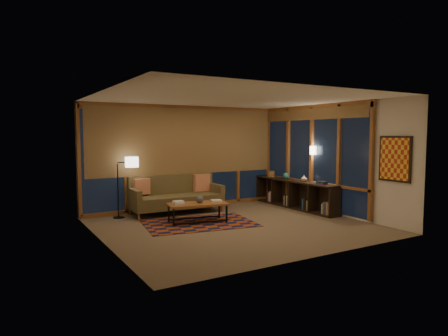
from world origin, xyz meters
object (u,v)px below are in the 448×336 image
sofa (177,195)px  floor_lamp (118,187)px  bookshelf (294,194)px  coffee_table (198,213)px

sofa → floor_lamp: bearing=174.8°
floor_lamp → bookshelf: 4.54m
coffee_table → floor_lamp: 2.02m
floor_lamp → bookshelf: (4.40, -1.09, -0.35)m
sofa → floor_lamp: (-1.40, 0.18, 0.26)m
sofa → coffee_table: (-0.03, -1.21, -0.24)m
coffee_table → bookshelf: bearing=16.2°
bookshelf → floor_lamp: bearing=166.0°
floor_lamp → bookshelf: bearing=-5.1°
floor_lamp → bookshelf: size_ratio=0.48×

